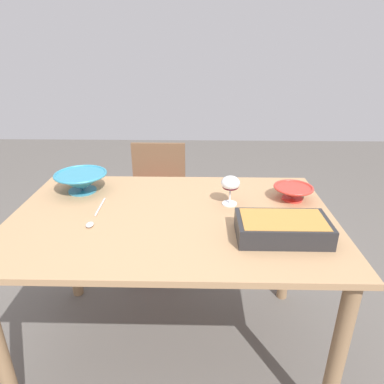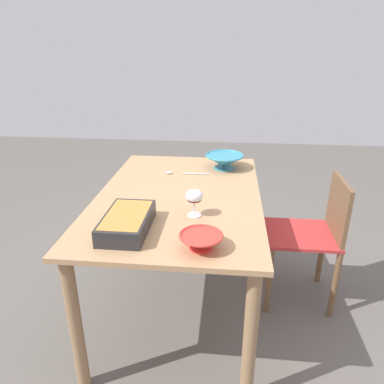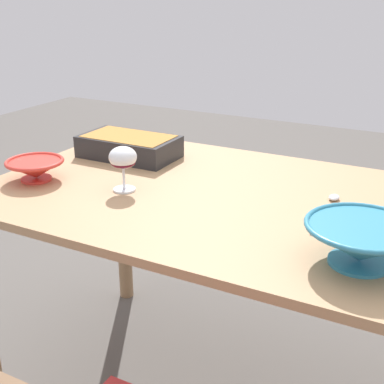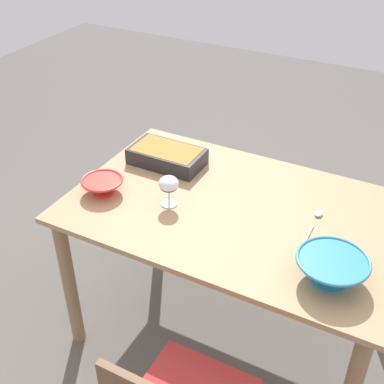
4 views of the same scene
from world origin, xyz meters
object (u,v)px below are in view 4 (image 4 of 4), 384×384
(dining_table, at_px, (234,228))
(wine_glass, at_px, (169,185))
(small_bowl, at_px, (103,185))
(mixing_bowl, at_px, (332,268))
(casserole_dish, at_px, (167,155))
(serving_spoon, at_px, (315,222))

(dining_table, xyz_separation_m, wine_glass, (0.26, 0.11, 0.21))
(dining_table, relative_size, small_bowl, 7.56)
(dining_table, height_order, mixing_bowl, mixing_bowl)
(casserole_dish, height_order, small_bowl, casserole_dish)
(wine_glass, distance_m, small_bowl, 0.31)
(wine_glass, bearing_deg, serving_spoon, -165.09)
(mixing_bowl, relative_size, serving_spoon, 0.91)
(dining_table, distance_m, serving_spoon, 0.35)
(wine_glass, height_order, casserole_dish, wine_glass)
(casserole_dish, bearing_deg, small_bowl, 70.20)
(small_bowl, bearing_deg, wine_glass, -169.25)
(serving_spoon, bearing_deg, casserole_dish, -9.85)
(casserole_dish, distance_m, mixing_bowl, 0.99)
(dining_table, bearing_deg, wine_glass, 23.32)
(casserole_dish, xyz_separation_m, small_bowl, (0.12, 0.34, -0.00))
(small_bowl, height_order, serving_spoon, small_bowl)
(mixing_bowl, bearing_deg, dining_table, -27.68)
(wine_glass, relative_size, serving_spoon, 0.49)
(dining_table, distance_m, small_bowl, 0.60)
(wine_glass, distance_m, serving_spoon, 0.61)
(mixing_bowl, height_order, small_bowl, mixing_bowl)
(dining_table, xyz_separation_m, serving_spoon, (-0.33, -0.04, 0.12))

